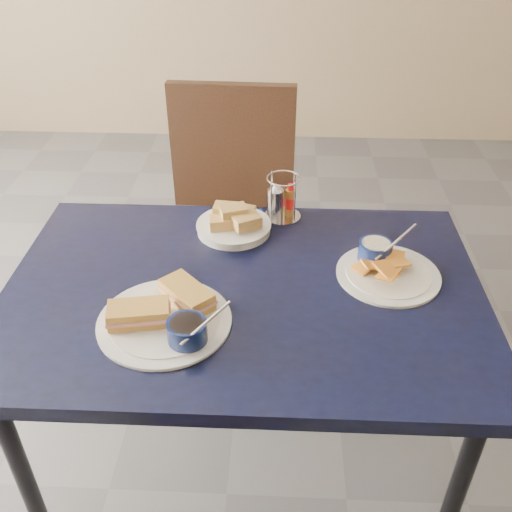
{
  "coord_description": "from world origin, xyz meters",
  "views": [
    {
      "loc": [
        0.14,
        -1.34,
        1.64
      ],
      "look_at": [
        0.09,
        -0.17,
        0.82
      ],
      "focal_mm": 40.0,
      "sensor_mm": 36.0,
      "label": 1
    }
  ],
  "objects_px": {
    "chair_far": "(229,203)",
    "plantain_plate": "(383,265)",
    "condiment_caddy": "(281,201)",
    "bread_basket": "(234,223)",
    "dining_table": "(244,307)",
    "sandwich_plate": "(168,315)"
  },
  "relations": [
    {
      "from": "dining_table",
      "to": "condiment_caddy",
      "type": "bearing_deg",
      "value": 75.5
    },
    {
      "from": "chair_far",
      "to": "plantain_plate",
      "type": "distance_m",
      "value": 0.83
    },
    {
      "from": "chair_far",
      "to": "condiment_caddy",
      "type": "relative_size",
      "value": 7.28
    },
    {
      "from": "condiment_caddy",
      "to": "plantain_plate",
      "type": "bearing_deg",
      "value": -44.08
    },
    {
      "from": "chair_far",
      "to": "plantain_plate",
      "type": "xyz_separation_m",
      "value": [
        0.47,
        -0.65,
        0.2
      ]
    },
    {
      "from": "dining_table",
      "to": "bread_basket",
      "type": "distance_m",
      "value": 0.28
    },
    {
      "from": "sandwich_plate",
      "to": "condiment_caddy",
      "type": "distance_m",
      "value": 0.56
    },
    {
      "from": "dining_table",
      "to": "condiment_caddy",
      "type": "relative_size",
      "value": 8.94
    },
    {
      "from": "chair_far",
      "to": "sandwich_plate",
      "type": "bearing_deg",
      "value": -93.96
    },
    {
      "from": "dining_table",
      "to": "plantain_plate",
      "type": "height_order",
      "value": "plantain_plate"
    },
    {
      "from": "chair_far",
      "to": "condiment_caddy",
      "type": "distance_m",
      "value": 0.5
    },
    {
      "from": "sandwich_plate",
      "to": "bread_basket",
      "type": "distance_m",
      "value": 0.42
    },
    {
      "from": "dining_table",
      "to": "chair_far",
      "type": "height_order",
      "value": "chair_far"
    },
    {
      "from": "plantain_plate",
      "to": "chair_far",
      "type": "bearing_deg",
      "value": 125.48
    },
    {
      "from": "sandwich_plate",
      "to": "plantain_plate",
      "type": "height_order",
      "value": "same"
    },
    {
      "from": "bread_basket",
      "to": "plantain_plate",
      "type": "bearing_deg",
      "value": -23.53
    },
    {
      "from": "dining_table",
      "to": "condiment_caddy",
      "type": "height_order",
      "value": "condiment_caddy"
    },
    {
      "from": "bread_basket",
      "to": "condiment_caddy",
      "type": "height_order",
      "value": "condiment_caddy"
    },
    {
      "from": "sandwich_plate",
      "to": "bread_basket",
      "type": "relative_size",
      "value": 1.51
    },
    {
      "from": "dining_table",
      "to": "sandwich_plate",
      "type": "bearing_deg",
      "value": -139.58
    },
    {
      "from": "dining_table",
      "to": "sandwich_plate",
      "type": "height_order",
      "value": "sandwich_plate"
    },
    {
      "from": "bread_basket",
      "to": "condiment_caddy",
      "type": "relative_size",
      "value": 1.56
    }
  ]
}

